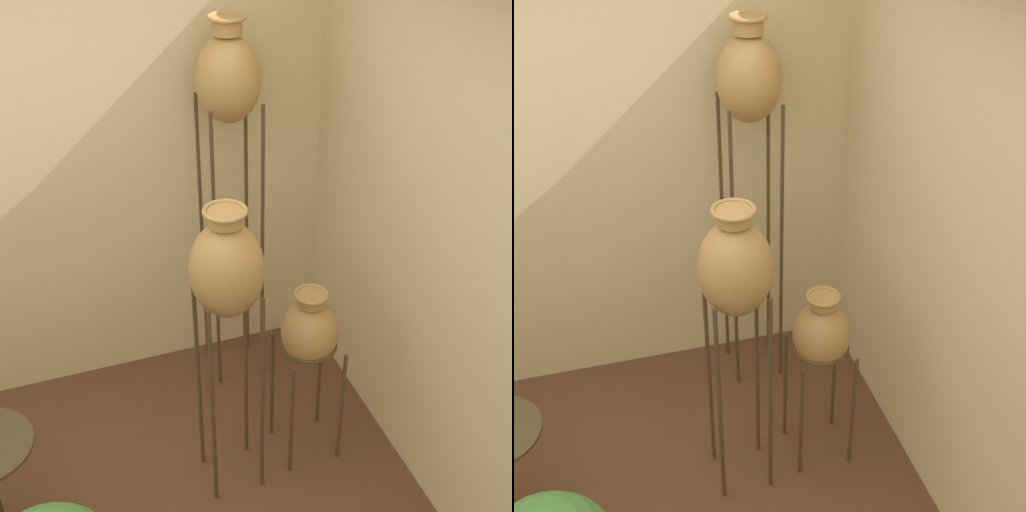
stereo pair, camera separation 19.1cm
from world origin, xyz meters
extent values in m
cube|color=beige|center=(0.00, 1.63, 1.35)|extent=(7.20, 0.06, 2.70)
cube|color=beige|center=(1.63, 0.00, 1.35)|extent=(0.06, 7.20, 2.70)
cylinder|color=#473823|center=(0.86, 1.23, 0.87)|extent=(0.02, 0.02, 1.73)
cylinder|color=#473823|center=(1.12, 1.23, 0.87)|extent=(0.02, 0.02, 1.73)
cylinder|color=#473823|center=(0.86, 1.50, 0.87)|extent=(0.02, 0.02, 1.73)
cylinder|color=#473823|center=(1.12, 1.50, 0.87)|extent=(0.02, 0.02, 1.73)
torus|color=#473823|center=(0.99, 1.37, 1.73)|extent=(0.27, 0.27, 0.02)
ellipsoid|color=#B28447|center=(0.99, 1.37, 1.83)|extent=(0.33, 0.33, 0.44)
cylinder|color=#B28447|center=(0.99, 1.37, 2.09)|extent=(0.15, 0.15, 0.08)
torus|color=#B28447|center=(0.99, 1.37, 2.13)|extent=(0.19, 0.19, 0.02)
cylinder|color=#473823|center=(0.59, 0.44, 0.59)|extent=(0.02, 0.02, 1.19)
cylinder|color=#473823|center=(0.84, 0.44, 0.59)|extent=(0.02, 0.02, 1.19)
cylinder|color=#473823|center=(0.59, 0.68, 0.59)|extent=(0.02, 0.02, 1.19)
cylinder|color=#473823|center=(0.84, 0.68, 0.59)|extent=(0.02, 0.02, 1.19)
torus|color=#473823|center=(0.71, 0.56, 1.19)|extent=(0.25, 0.25, 0.02)
ellipsoid|color=#B28447|center=(0.71, 0.56, 1.29)|extent=(0.33, 0.33, 0.45)
cylinder|color=#B28447|center=(0.71, 0.56, 1.55)|extent=(0.15, 0.15, 0.06)
torus|color=#B28447|center=(0.71, 0.56, 1.58)|extent=(0.19, 0.19, 0.02)
cylinder|color=#473823|center=(1.01, 0.47, 0.36)|extent=(0.02, 0.02, 0.71)
cylinder|color=#473823|center=(1.28, 0.47, 0.36)|extent=(0.02, 0.02, 0.71)
cylinder|color=#473823|center=(1.01, 0.75, 0.36)|extent=(0.02, 0.02, 0.71)
cylinder|color=#473823|center=(1.28, 0.75, 0.36)|extent=(0.02, 0.02, 0.71)
torus|color=#473823|center=(1.15, 0.61, 0.71)|extent=(0.28, 0.28, 0.02)
ellipsoid|color=#B28447|center=(1.15, 0.61, 0.79)|extent=(0.28, 0.28, 0.34)
cylinder|color=#B28447|center=(1.15, 0.61, 0.99)|extent=(0.13, 0.13, 0.06)
torus|color=#B28447|center=(1.15, 0.61, 1.02)|extent=(0.17, 0.17, 0.02)
camera|label=1|loc=(-0.01, -1.86, 3.00)|focal=50.00mm
camera|label=2|loc=(0.17, -1.92, 3.00)|focal=50.00mm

